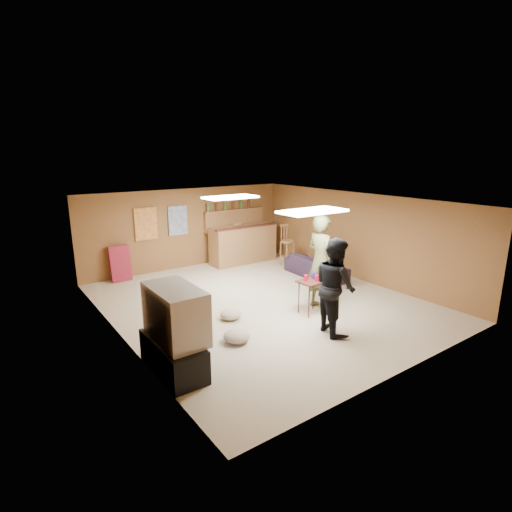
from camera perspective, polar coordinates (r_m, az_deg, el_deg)
ground at (r=8.74m, az=0.77°, el=-6.63°), size 7.00×7.00×0.00m
ceiling at (r=8.20m, az=0.82°, el=7.85°), size 6.00×7.00×0.02m
wall_back at (r=11.34m, az=-9.75°, el=3.93°), size 6.00×0.02×2.20m
wall_front at (r=6.07m, az=20.86°, el=-6.29°), size 6.00×0.02×2.20m
wall_left at (r=7.11m, az=-19.11°, el=-3.11°), size 0.02×7.00×2.20m
wall_right at (r=10.41m, az=14.23°, el=2.73°), size 0.02×7.00×2.20m
tv_stand at (r=6.21m, az=-11.74°, el=-13.76°), size 0.55×1.30×0.50m
dvd_box at (r=6.33m, az=-9.82°, el=-14.08°), size 0.35×0.50×0.08m
tv_body at (r=5.95m, az=-11.44°, el=-8.08°), size 0.60×1.10×0.80m
tv_screen at (r=6.07m, az=-8.76°, el=-7.49°), size 0.02×0.95×0.65m
bar_counter at (r=11.71m, az=-1.84°, el=1.72°), size 2.00×0.60×1.10m
bar_lip at (r=11.40m, az=-1.17°, el=4.19°), size 2.10×0.12×0.05m
bar_shelf at (r=11.91m, az=-3.09°, el=6.57°), size 2.00×0.18×0.05m
bar_backing at (r=11.97m, az=-3.12°, el=5.16°), size 2.00×0.14×0.60m
poster_left at (r=10.81m, az=-15.45°, el=4.43°), size 0.60×0.03×0.85m
poster_right at (r=11.14m, az=-11.11°, el=4.98°), size 0.55×0.03×0.80m
folding_chair_stack at (r=10.61m, az=-18.86°, el=-1.01°), size 0.50×0.26×0.91m
ceiling_panel_front at (r=7.06m, az=8.09°, el=6.36°), size 1.20×0.60×0.04m
ceiling_panel_back at (r=9.19m, az=-3.66°, el=8.37°), size 1.20×0.60×0.04m
person_olive at (r=8.25m, az=9.23°, el=-0.88°), size 0.51×0.75×1.98m
person_black at (r=7.23m, az=11.20°, el=-4.20°), size 0.87×1.00×1.74m
sofa at (r=10.54m, az=8.54°, el=-1.50°), size 0.81×1.86×0.53m
tray_table at (r=8.14m, az=7.90°, el=-5.81°), size 0.56×0.47×0.69m
cup_red_near at (r=7.99m, az=7.15°, el=-3.10°), size 0.10×0.10×0.12m
cup_red_far at (r=8.00m, az=8.69°, el=-3.14°), size 0.10×0.10×0.12m
cup_blue at (r=8.15m, az=8.33°, el=-2.82°), size 0.10×0.10×0.11m
bar_stool_left at (r=11.49m, az=-2.27°, el=1.51°), size 0.43×0.43×1.12m
bar_stool_right at (r=11.36m, az=4.47°, el=1.27°), size 0.45×0.45×1.10m
cushion_near_tv at (r=7.31m, az=-8.31°, el=-10.23°), size 0.67×0.67×0.23m
cushion_mid at (r=7.90m, az=-3.64°, el=-8.31°), size 0.42×0.42×0.19m
cushion_far at (r=7.00m, az=-2.78°, el=-11.35°), size 0.57×0.57×0.21m
bottle_row at (r=11.77m, az=-3.88°, el=7.23°), size 1.48×0.08×0.26m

